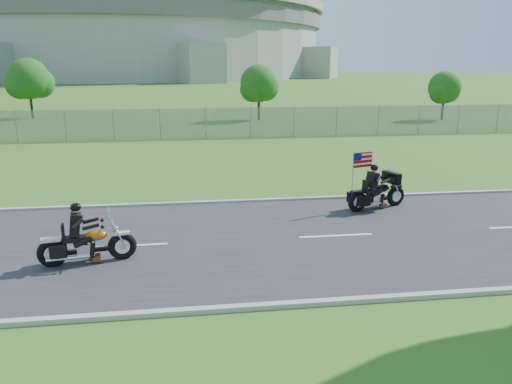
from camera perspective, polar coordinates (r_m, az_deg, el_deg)
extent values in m
plane|color=#35561B|center=(14.34, -6.46, -5.88)|extent=(420.00, 420.00, 0.00)
cube|color=#28282B|center=(14.34, -6.47, -5.80)|extent=(120.00, 8.00, 0.04)
cube|color=#9E9B93|center=(18.18, -6.82, -1.25)|extent=(120.00, 0.18, 0.12)
cube|color=#9E9B93|center=(10.62, -5.85, -13.30)|extent=(120.00, 0.18, 0.12)
cube|color=gray|center=(34.01, -15.99, 7.39)|extent=(60.00, 0.03, 2.00)
cylinder|color=#A3A099|center=(184.56, -14.56, 15.87)|extent=(130.00, 130.00, 20.00)
cylinder|color=#605E5B|center=(184.88, -14.71, 18.03)|extent=(132.00, 132.00, 4.00)
cylinder|color=#A3A099|center=(185.36, -14.84, 19.88)|extent=(134.00, 134.00, 6.00)
cylinder|color=#382316|center=(44.04, 0.32, 9.86)|extent=(0.22, 0.22, 2.52)
sphere|color=#235115|center=(43.91, 0.32, 12.31)|extent=(3.20, 3.20, 3.20)
sphere|color=#235115|center=(44.50, 1.06, 11.88)|extent=(2.40, 2.40, 2.40)
sphere|color=#235115|center=(43.46, -0.35, 11.69)|extent=(2.24, 2.24, 2.24)
cylinder|color=#382316|center=(49.52, -24.31, 9.28)|extent=(0.22, 0.22, 2.80)
sphere|color=#235115|center=(49.41, -24.57, 11.70)|extent=(3.60, 3.60, 3.60)
sphere|color=#235115|center=(49.75, -23.54, 11.35)|extent=(2.70, 2.70, 2.70)
sphere|color=#235115|center=(49.18, -25.37, 11.02)|extent=(2.52, 2.52, 2.52)
cylinder|color=#382316|center=(47.18, 20.56, 9.09)|extent=(0.22, 0.22, 2.24)
sphere|color=#235115|center=(47.07, 20.75, 11.12)|extent=(2.80, 2.80, 2.80)
sphere|color=#235115|center=(47.72, 21.08, 10.74)|extent=(2.10, 2.10, 2.10)
sphere|color=#235115|center=(46.55, 20.37, 10.63)|extent=(1.96, 1.96, 1.96)
torus|color=black|center=(13.48, -15.03, -5.97)|extent=(0.76, 0.30, 0.74)
torus|color=black|center=(13.54, -22.26, -6.50)|extent=(0.76, 0.30, 0.74)
ellipsoid|color=#C4620E|center=(13.35, -17.83, -4.73)|extent=(0.61, 0.41, 0.28)
cube|color=black|center=(13.39, -20.05, -5.06)|extent=(0.59, 0.39, 0.12)
cube|color=black|center=(13.26, -19.98, -3.46)|extent=(0.30, 0.43, 0.55)
sphere|color=black|center=(13.14, -19.92, -1.66)|extent=(0.31, 0.31, 0.27)
cube|color=silver|center=(13.21, -16.26, -2.64)|extent=(0.12, 0.46, 0.40)
torus|color=black|center=(18.41, 15.66, -0.45)|extent=(0.75, 0.40, 0.73)
torus|color=black|center=(17.36, 11.50, -1.10)|extent=(0.75, 0.40, 0.73)
ellipsoid|color=black|center=(17.92, 14.25, 0.42)|extent=(0.63, 0.47, 0.28)
cube|color=black|center=(17.61, 12.96, 0.11)|extent=(0.61, 0.45, 0.12)
cube|color=black|center=(17.55, 13.15, 1.35)|extent=(0.35, 0.45, 0.54)
sphere|color=black|center=(17.49, 13.36, 2.72)|extent=(0.34, 0.34, 0.27)
cube|color=black|center=(18.08, 15.23, 1.61)|extent=(0.46, 0.82, 0.40)
cube|color=#B70C11|center=(17.37, 12.11, 3.62)|extent=(0.76, 0.27, 0.51)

